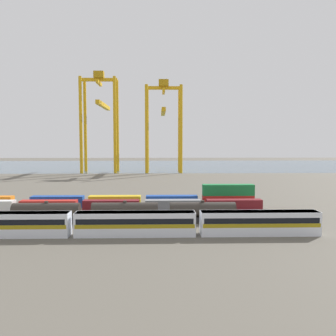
{
  "coord_description": "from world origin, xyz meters",
  "views": [
    {
      "loc": [
        1.5,
        -77.75,
        15.44
      ],
      "look_at": [
        4.53,
        29.12,
        7.34
      ],
      "focal_mm": 38.24,
      "sensor_mm": 36.0,
      "label": 1
    }
  ],
  "objects_px": {
    "gantry_crane_central": "(164,117)",
    "freight_tank_row": "(125,212)",
    "passenger_train": "(135,223)",
    "gantry_crane_west": "(100,113)"
  },
  "relations": [
    {
      "from": "passenger_train",
      "to": "gantry_crane_central",
      "type": "height_order",
      "value": "gantry_crane_central"
    },
    {
      "from": "gantry_crane_central",
      "to": "passenger_train",
      "type": "bearing_deg",
      "value": -93.07
    },
    {
      "from": "passenger_train",
      "to": "gantry_crane_west",
      "type": "height_order",
      "value": "gantry_crane_west"
    },
    {
      "from": "freight_tank_row",
      "to": "gantry_crane_central",
      "type": "height_order",
      "value": "gantry_crane_central"
    },
    {
      "from": "freight_tank_row",
      "to": "gantry_crane_west",
      "type": "bearing_deg",
      "value": 101.16
    },
    {
      "from": "freight_tank_row",
      "to": "passenger_train",
      "type": "bearing_deg",
      "value": -74.71
    },
    {
      "from": "freight_tank_row",
      "to": "gantry_crane_central",
      "type": "xyz_separation_m",
      "value": [
        9.09,
        112.75,
        25.18
      ]
    },
    {
      "from": "freight_tank_row",
      "to": "gantry_crane_central",
      "type": "relative_size",
      "value": 0.92
    },
    {
      "from": "gantry_crane_central",
      "to": "freight_tank_row",
      "type": "bearing_deg",
      "value": -94.61
    },
    {
      "from": "gantry_crane_west",
      "to": "gantry_crane_central",
      "type": "distance_m",
      "value": 31.52
    }
  ]
}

